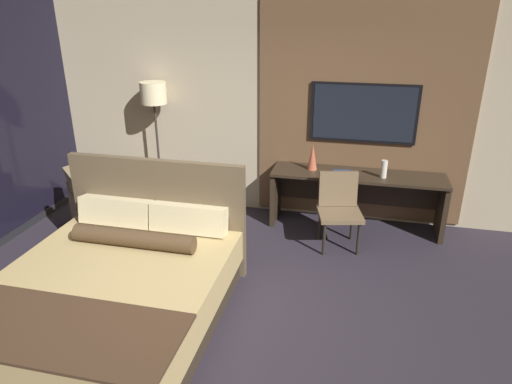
{
  "coord_description": "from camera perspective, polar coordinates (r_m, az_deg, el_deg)",
  "views": [
    {
      "loc": [
        1.08,
        -3.17,
        2.68
      ],
      "look_at": [
        0.1,
        1.06,
        0.88
      ],
      "focal_mm": 32.0,
      "sensor_mm": 36.0,
      "label": 1
    }
  ],
  "objects": [
    {
      "name": "floor_lamp",
      "position": [
        6.23,
        -12.61,
        10.73
      ],
      "size": [
        0.34,
        0.34,
        1.75
      ],
      "color": "#282623",
      "rests_on": "ground_plane"
    },
    {
      "name": "armchair_by_window",
      "position": [
        6.21,
        -18.09,
        -1.59
      ],
      "size": [
        1.2,
        1.2,
        0.79
      ],
      "rotation": [
        0.0,
        0.0,
        2.38
      ],
      "color": "#998460",
      "rests_on": "ground_plane"
    },
    {
      "name": "desk_chair",
      "position": [
        5.41,
        10.32,
        -1.47
      ],
      "size": [
        0.58,
        0.58,
        0.87
      ],
      "rotation": [
        0.0,
        0.0,
        0.23
      ],
      "color": "brown",
      "rests_on": "ground_plane"
    },
    {
      "name": "bed",
      "position": [
        4.33,
        -17.29,
        -11.72
      ],
      "size": [
        1.9,
        2.21,
        1.23
      ],
      "color": "#33281E",
      "rests_on": "ground_plane"
    },
    {
      "name": "vase_tall",
      "position": [
        5.78,
        7.08,
        4.37
      ],
      "size": [
        0.13,
        0.13,
        0.33
      ],
      "color": "#B2563D",
      "rests_on": "desk"
    },
    {
      "name": "wall_back_tv_panel",
      "position": [
        5.97,
        3.97,
        10.07
      ],
      "size": [
        7.2,
        0.09,
        2.8
      ],
      "color": "#BCAD8E",
      "rests_on": "ground_plane"
    },
    {
      "name": "ground_plane",
      "position": [
        4.29,
        -4.74,
        -16.27
      ],
      "size": [
        16.0,
        16.0,
        0.0
      ],
      "primitive_type": "plane",
      "color": "#28232D"
    },
    {
      "name": "vase_short",
      "position": [
        5.68,
        15.7,
        2.78
      ],
      "size": [
        0.08,
        0.08,
        0.22
      ],
      "color": "silver",
      "rests_on": "desk"
    },
    {
      "name": "desk",
      "position": [
        5.89,
        12.48,
        0.34
      ],
      "size": [
        2.12,
        0.53,
        0.73
      ],
      "color": "#2D2319",
      "rests_on": "ground_plane"
    },
    {
      "name": "tv",
      "position": [
        5.82,
        13.29,
        9.57
      ],
      "size": [
        1.29,
        0.04,
        0.73
      ],
      "color": "black"
    },
    {
      "name": "book",
      "position": [
        5.72,
        10.69,
        2.39
      ],
      "size": [
        0.24,
        0.18,
        0.03
      ],
      "color": "navy",
      "rests_on": "desk"
    }
  ]
}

